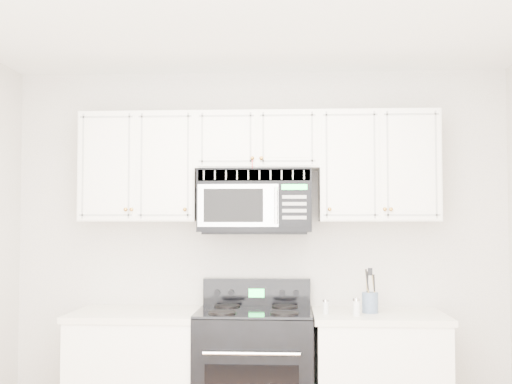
{
  "coord_description": "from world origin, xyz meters",
  "views": [
    {
      "loc": [
        0.22,
        -2.84,
        1.52
      ],
      "look_at": [
        0.0,
        1.3,
        1.71
      ],
      "focal_mm": 45.0,
      "sensor_mm": 36.0,
      "label": 1
    }
  ],
  "objects": [
    {
      "name": "room",
      "position": [
        0.0,
        0.0,
        1.3
      ],
      "size": [
        3.51,
        3.51,
        2.61
      ],
      "color": "brown",
      "rests_on": "ground"
    },
    {
      "name": "upper_cabinets",
      "position": [
        -0.0,
        1.58,
        1.93
      ],
      "size": [
        2.44,
        0.37,
        0.75
      ],
      "color": "white",
      "rests_on": "ground"
    },
    {
      "name": "microwave",
      "position": [
        -0.02,
        1.55,
        1.66
      ],
      "size": [
        0.76,
        0.43,
        0.42
      ],
      "color": "black",
      "rests_on": "ground"
    },
    {
      "name": "shaker_pepper",
      "position": [
        0.64,
        1.3,
        0.98
      ],
      "size": [
        0.05,
        0.05,
        0.11
      ],
      "color": "silver",
      "rests_on": "base_cabinet_right"
    },
    {
      "name": "range",
      "position": [
        -0.02,
        1.43,
        0.48
      ],
      "size": [
        0.75,
        0.69,
        1.12
      ],
      "color": "black",
      "rests_on": "ground"
    },
    {
      "name": "shaker_salt",
      "position": [
        0.45,
        1.37,
        0.97
      ],
      "size": [
        0.04,
        0.04,
        0.09
      ],
      "color": "silver",
      "rests_on": "base_cabinet_right"
    },
    {
      "name": "utensil_crock",
      "position": [
        0.74,
        1.44,
        0.99
      ],
      "size": [
        0.11,
        0.11,
        0.29
      ],
      "color": "#42526C",
      "rests_on": "base_cabinet_right"
    }
  ]
}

